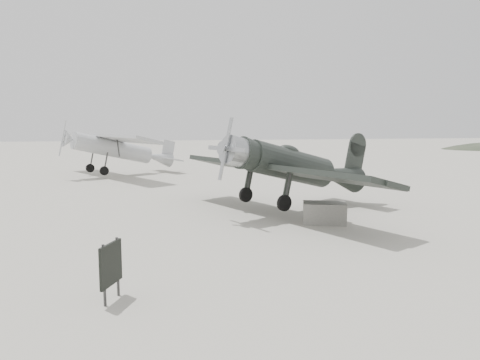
% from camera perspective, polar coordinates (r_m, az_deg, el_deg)
% --- Properties ---
extents(ground, '(160.00, 160.00, 0.00)m').
position_cam_1_polar(ground, '(20.04, 1.88, -4.22)').
color(ground, '#A19B8F').
rests_on(ground, ground).
extents(lowwing_monoplane, '(8.78, 11.29, 3.74)m').
position_cam_1_polar(lowwing_monoplane, '(20.59, 6.86, 1.61)').
color(lowwing_monoplane, black).
rests_on(lowwing_monoplane, ground).
extents(highwing_monoplane, '(9.56, 11.79, 3.52)m').
position_cam_1_polar(highwing_monoplane, '(35.37, -14.73, 4.09)').
color(highwing_monoplane, '#A6A9AC').
rests_on(highwing_monoplane, ground).
extents(equipment_block, '(1.87, 1.48, 0.82)m').
position_cam_1_polar(equipment_block, '(18.55, 10.25, -3.97)').
color(equipment_block, slate).
rests_on(equipment_block, ground).
extents(sign_board, '(0.42, 0.89, 1.36)m').
position_cam_1_polar(sign_board, '(10.82, -15.47, -9.97)').
color(sign_board, '#333333').
rests_on(sign_board, ground).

